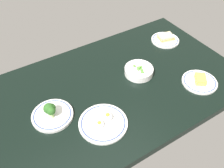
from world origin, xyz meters
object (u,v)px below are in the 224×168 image
at_px(plate_broccoli, 52,113).
at_px(plate_eggs, 103,123).
at_px(plate_sandwich, 165,39).
at_px(plate_cheese, 200,81).
at_px(bowl_peas, 139,71).

xyz_separation_m(plate_broccoli, plate_eggs, (-0.18, 0.16, -0.01)).
xyz_separation_m(plate_sandwich, plate_cheese, (0.10, 0.40, -0.00)).
height_order(bowl_peas, plate_sandwich, bowl_peas).
bearing_deg(plate_broccoli, plate_cheese, 164.99).
bearing_deg(plate_eggs, plate_sandwich, -152.18).
bearing_deg(bowl_peas, plate_broccoli, 3.18).
xyz_separation_m(plate_broccoli, plate_cheese, (-0.76, 0.20, -0.01)).
bearing_deg(plate_sandwich, bowl_peas, 26.25).
bearing_deg(plate_eggs, plate_broccoli, -42.17).
xyz_separation_m(plate_broccoli, plate_sandwich, (-0.86, -0.20, -0.01)).
distance_m(bowl_peas, plate_sandwich, 0.38).
distance_m(plate_sandwich, plate_eggs, 0.77).
distance_m(bowl_peas, plate_cheese, 0.33).
bearing_deg(plate_cheese, plate_sandwich, -104.57).
bearing_deg(plate_broccoli, plate_sandwich, -167.22).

